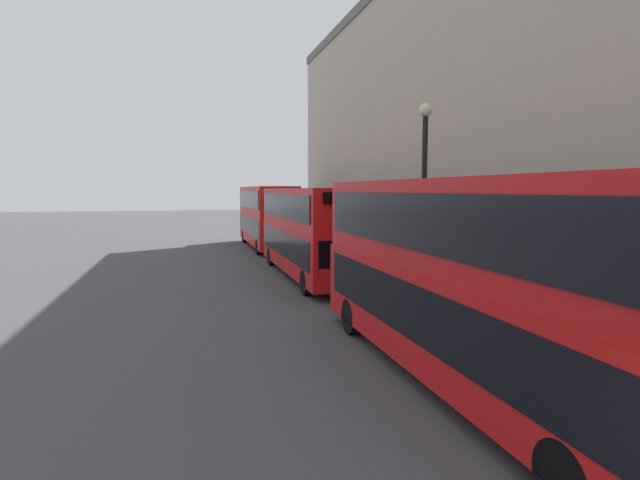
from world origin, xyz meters
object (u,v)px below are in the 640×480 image
object	(u,v)px
pedestrian	(373,259)
bus_leading	(470,273)
bus_third_in_queue	(267,214)
bus_second_in_queue	(310,228)

from	to	relation	value
pedestrian	bus_leading	bearing A→B (deg)	-102.82
bus_leading	pedestrian	xyz separation A→B (m)	(2.92, 12.81, -1.53)
bus_leading	pedestrian	bearing A→B (deg)	77.18
bus_third_in_queue	pedestrian	distance (m)	13.27
pedestrian	bus_third_in_queue	bearing A→B (deg)	102.78
bus_leading	bus_third_in_queue	size ratio (longest dim) A/B	1.07
bus_second_in_queue	bus_third_in_queue	bearing A→B (deg)	90.00
bus_second_in_queue	bus_third_in_queue	distance (m)	12.27
bus_third_in_queue	pedestrian	bearing A→B (deg)	-77.22
bus_leading	pedestrian	size ratio (longest dim) A/B	6.42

